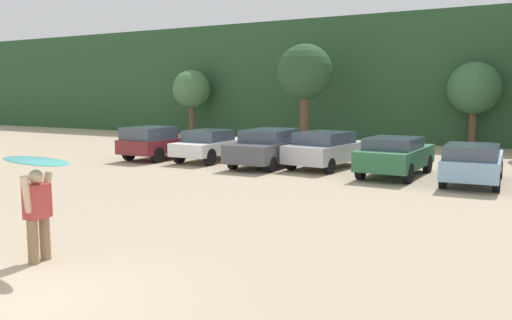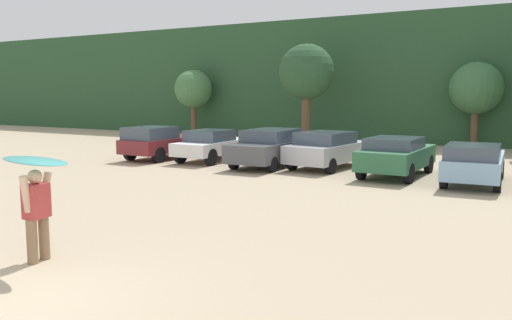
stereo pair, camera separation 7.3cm
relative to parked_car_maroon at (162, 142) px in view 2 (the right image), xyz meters
The scene contains 13 objects.
ground_plane 16.91m from the parked_car_maroon, 57.49° to the right, with size 120.00×120.00×0.00m, color tan.
hillside_ridge 21.07m from the parked_car_maroon, 64.19° to the left, with size 108.00×12.00×7.74m, color #284C2D.
tree_far_right 13.31m from the parked_car_maroon, 120.32° to the left, with size 2.64×2.64×4.62m.
tree_ridge_back 10.62m from the parked_car_maroon, 73.77° to the left, with size 3.22×3.22×5.86m.
tree_center_left 17.04m from the parked_car_maroon, 45.80° to the left, with size 2.82×2.82×4.69m.
parked_car_maroon is the anchor object (origin of this frame).
parked_car_white 2.53m from the parked_car_maroon, 10.85° to the left, with size 1.88×4.23×1.40m.
parked_car_dark_gray 5.51m from the parked_car_maroon, ahead, with size 2.07×4.67×1.53m.
parked_car_silver 7.85m from the parked_car_maroon, ahead, with size 2.31×4.30×1.48m.
parked_car_forest_green 10.78m from the parked_car_maroon, ahead, with size 1.93×4.27×1.44m.
parked_car_sky_blue 13.48m from the parked_car_maroon, ahead, with size 2.03×4.64×1.39m.
person_adult 15.09m from the parked_car_maroon, 58.36° to the right, with size 0.36×0.74×1.68m.
surfboard_teal 15.13m from the parked_car_maroon, 58.37° to the right, with size 1.96×0.75×0.12m.
Camera 2 is at (6.91, -4.70, 3.03)m, focal length 37.36 mm.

